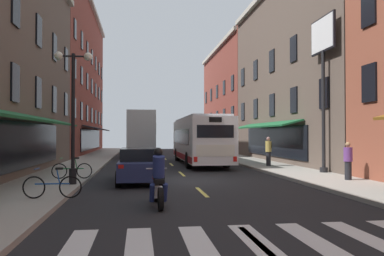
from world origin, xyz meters
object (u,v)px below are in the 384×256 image
object	(u,v)px
bicycle_near	(52,186)
sedan_mid	(142,147)
street_lamp_twin	(73,111)
sedan_near	(140,165)
motorcycle_rider	(158,181)
pedestrian_mid	(348,160)
transit_bus	(199,140)
bicycle_mid	(72,170)
billboard_sign	(323,55)
pedestrian_near	(269,150)
box_truck	(141,135)

from	to	relation	value
bicycle_near	sedan_mid	bearing A→B (deg)	85.09
bicycle_near	street_lamp_twin	xyz separation A→B (m)	(0.04, 3.36, 2.45)
sedan_near	sedan_mid	size ratio (longest dim) A/B	1.01
motorcycle_rider	pedestrian_mid	distance (m)	9.20
transit_bus	bicycle_mid	xyz separation A→B (m)	(-7.00, -9.34, -1.19)
billboard_sign	bicycle_near	size ratio (longest dim) A/B	4.60
bicycle_mid	pedestrian_near	bearing A→B (deg)	27.45
pedestrian_mid	bicycle_near	bearing A→B (deg)	139.93
billboard_sign	motorcycle_rider	size ratio (longest dim) A/B	3.81
sedan_near	motorcycle_rider	world-z (taller)	motorcycle_rider
sedan_near	bicycle_mid	size ratio (longest dim) A/B	2.78
sedan_near	sedan_mid	bearing A→B (deg)	89.48
bicycle_mid	pedestrian_near	distance (m)	12.07
street_lamp_twin	bicycle_near	bearing A→B (deg)	-90.61
motorcycle_rider	pedestrian_near	bearing A→B (deg)	58.34
bicycle_near	bicycle_mid	size ratio (longest dim) A/B	1.00
transit_bus	pedestrian_mid	xyz separation A→B (m)	(4.55, -11.36, -0.74)
bicycle_mid	street_lamp_twin	bearing A→B (deg)	-79.78
motorcycle_rider	pedestrian_near	size ratio (longest dim) A/B	1.17
billboard_sign	bicycle_near	bearing A→B (deg)	-150.83
street_lamp_twin	transit_bus	bearing A→B (deg)	59.53
sedan_near	bicycle_mid	distance (m)	2.95
billboard_sign	box_truck	xyz separation A→B (m)	(-9.06, 16.66, -4.01)
pedestrian_near	street_lamp_twin	distance (m)	12.92
box_truck	sedan_near	size ratio (longest dim) A/B	1.47
sedan_mid	bicycle_mid	xyz separation A→B (m)	(-3.16, -27.77, -0.18)
motorcycle_rider	pedestrian_near	xyz separation A→B (m)	(7.29, 11.83, 0.37)
bicycle_mid	street_lamp_twin	size ratio (longest dim) A/B	0.34
sedan_mid	pedestrian_near	xyz separation A→B (m)	(7.53, -22.21, 0.39)
transit_bus	box_truck	size ratio (longest dim) A/B	1.65
transit_bus	sedan_mid	bearing A→B (deg)	101.77
pedestrian_near	street_lamp_twin	world-z (taller)	street_lamp_twin
sedan_mid	street_lamp_twin	xyz separation A→B (m)	(-2.81, -29.73, 2.27)
bicycle_near	pedestrian_near	world-z (taller)	pedestrian_near
transit_bus	bicycle_near	world-z (taller)	transit_bus
box_truck	motorcycle_rider	bearing A→B (deg)	-89.18
box_truck	street_lamp_twin	distance (m)	20.09
sedan_mid	bicycle_near	distance (m)	33.21
bicycle_near	bicycle_mid	world-z (taller)	same
bicycle_mid	box_truck	bearing A→B (deg)	80.32
billboard_sign	transit_bus	distance (m)	10.51
motorcycle_rider	street_lamp_twin	size ratio (longest dim) A/B	0.41
sedan_mid	bicycle_mid	distance (m)	27.95
motorcycle_rider	bicycle_mid	bearing A→B (deg)	118.46
box_truck	pedestrian_near	bearing A→B (deg)	-58.28
transit_bus	bicycle_mid	distance (m)	11.73
billboard_sign	sedan_mid	size ratio (longest dim) A/B	1.67
box_truck	sedan_mid	xyz separation A→B (m)	(0.11, 9.85, -1.37)
billboard_sign	motorcycle_rider	xyz separation A→B (m)	(-8.71, -7.53, -5.36)
billboard_sign	sedan_near	bearing A→B (deg)	-169.55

